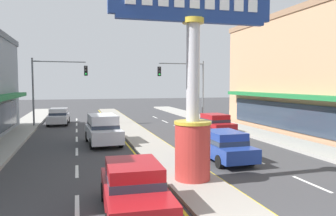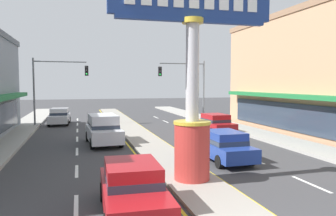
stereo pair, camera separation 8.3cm
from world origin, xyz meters
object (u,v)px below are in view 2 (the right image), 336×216
traffic_light_left_side (54,80)px  sedan_near_left_lane (59,116)px  storefront_right (334,73)px  sedan_mid_left_lane (223,146)px  sedan_near_right_lane (215,123)px  traffic_light_right_side (187,80)px  district_sign (192,87)px  sedan_far_left_oncoming (133,188)px  suv_far_right_lane (103,129)px

traffic_light_left_side → sedan_near_left_lane: traffic_light_left_side is taller
storefront_right → sedan_near_left_lane: bearing=148.6°
sedan_near_left_lane → sedan_mid_left_lane: 19.93m
sedan_near_right_lane → traffic_light_right_side: bearing=87.9°
district_sign → traffic_light_right_side: bearing=71.9°
sedan_far_left_oncoming → storefront_right: bearing=32.9°
traffic_light_left_side → suv_far_right_lane: size_ratio=1.32×
storefront_right → traffic_light_left_side: size_ratio=3.20×
sedan_mid_left_lane → sedan_far_left_oncoming: (-5.48, -5.47, 0.00)m
suv_far_right_lane → sedan_near_left_lane: suv_far_right_lane is taller
traffic_light_right_side → sedan_near_right_lane: 8.36m
sedan_near_left_lane → district_sign: bearing=-73.9°
traffic_light_right_side → sedan_far_left_oncoming: (-9.07, -21.81, -3.46)m
traffic_light_left_side → sedan_mid_left_lane: (9.07, -16.55, -3.46)m
traffic_light_right_side → sedan_mid_left_lane: traffic_light_right_side is taller
storefront_right → sedan_far_left_oncoming: (-16.99, -10.99, -3.89)m
suv_far_right_lane → sedan_near_left_lane: bearing=105.9°
sedan_near_right_lane → sedan_mid_left_lane: size_ratio=1.01×
suv_far_right_lane → sedan_mid_left_lane: size_ratio=1.09×
sedan_mid_left_lane → sedan_near_right_lane: bearing=69.3°
sedan_near_left_lane → traffic_light_right_side: bearing=-7.1°
storefront_right → sedan_mid_left_lane: storefront_right is taller
suv_far_right_lane → sedan_far_left_oncoming: size_ratio=1.08×
traffic_light_right_side → sedan_near_left_lane: 12.93m
sedan_near_right_lane → suv_far_right_lane: bearing=-164.7°
suv_far_right_lane → sedan_near_left_lane: 12.02m
traffic_light_left_side → sedan_near_right_lane: traffic_light_left_side is taller
sedan_mid_left_lane → sedan_near_left_lane: bearing=116.1°
district_sign → sedan_near_left_lane: district_sign is taller
district_sign → sedan_mid_left_lane: (2.74, 3.02, -2.98)m
district_sign → suv_far_right_lane: size_ratio=1.68×
sedan_far_left_oncoming → sedan_mid_left_lane: bearing=44.9°
sedan_near_right_lane → sedan_near_left_lane: bearing=142.9°
storefront_right → sedan_far_left_oncoming: storefront_right is taller
suv_far_right_lane → sedan_near_left_lane: size_ratio=1.07×
storefront_right → sedan_near_left_lane: (-20.29, 12.37, -3.89)m
suv_far_right_lane → sedan_far_left_oncoming: (0.01, -11.80, -0.20)m
district_sign → suv_far_right_lane: bearing=106.4°
district_sign → sedan_mid_left_lane: size_ratio=1.82×
traffic_light_right_side → sedan_near_right_lane: traffic_light_right_side is taller
traffic_light_left_side → suv_far_right_lane: bearing=-70.7°
storefront_right → sedan_near_right_lane: storefront_right is taller
district_sign → suv_far_right_lane: 10.13m
district_sign → sedan_near_left_lane: bearing=106.1°
district_sign → traffic_light_right_side: district_sign is taller
traffic_light_left_side → sedan_near_left_lane: size_ratio=1.42×
storefront_right → sedan_near_right_lane: 9.63m
storefront_right → district_sign: bearing=-149.1°
traffic_light_left_side → suv_far_right_lane: (3.58, -10.22, -3.26)m
traffic_light_left_side → sedan_near_right_lane: bearing=-32.3°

